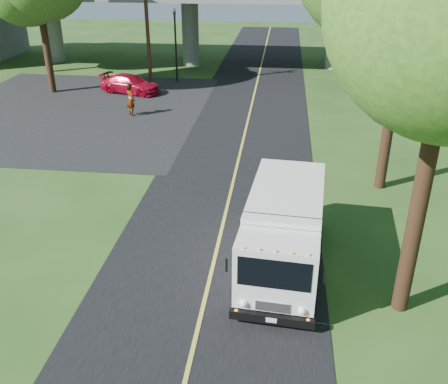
% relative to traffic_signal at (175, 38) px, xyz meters
% --- Properties ---
extents(ground, '(120.00, 120.00, 0.00)m').
position_rel_traffic_signal_xyz_m(ground, '(6.00, -26.00, -3.20)').
color(ground, '#254418').
rests_on(ground, ground).
extents(road, '(7.00, 90.00, 0.02)m').
position_rel_traffic_signal_xyz_m(road, '(6.00, -16.00, -3.19)').
color(road, black).
rests_on(road, ground).
extents(parking_lot, '(16.00, 18.00, 0.01)m').
position_rel_traffic_signal_xyz_m(parking_lot, '(-5.00, -8.00, -3.19)').
color(parking_lot, black).
rests_on(parking_lot, ground).
extents(lane_line, '(0.12, 90.00, 0.01)m').
position_rel_traffic_signal_xyz_m(lane_line, '(6.00, -16.00, -3.17)').
color(lane_line, gold).
rests_on(lane_line, road).
extents(overpass, '(54.00, 10.00, 7.30)m').
position_rel_traffic_signal_xyz_m(overpass, '(6.00, 6.00, 1.36)').
color(overpass, slate).
rests_on(overpass, ground).
extents(traffic_signal, '(0.18, 0.22, 5.20)m').
position_rel_traffic_signal_xyz_m(traffic_signal, '(0.00, 0.00, 0.00)').
color(traffic_signal, black).
rests_on(traffic_signal, ground).
extents(utility_pole, '(1.60, 0.26, 9.00)m').
position_rel_traffic_signal_xyz_m(utility_pole, '(-1.50, -2.00, 1.40)').
color(utility_pole, '#472D19').
rests_on(utility_pole, ground).
extents(step_van, '(2.70, 6.18, 2.53)m').
position_rel_traffic_signal_xyz_m(step_van, '(8.17, -23.42, -1.83)').
color(step_van, white).
rests_on(step_van, ground).
extents(red_sedan, '(4.60, 2.87, 1.24)m').
position_rel_traffic_signal_xyz_m(red_sedan, '(-2.54, -3.58, -2.58)').
color(red_sedan, '#AD0A24').
rests_on(red_sedan, ground).
extents(pedestrian, '(0.81, 0.81, 1.90)m').
position_rel_traffic_signal_xyz_m(pedestrian, '(-1.01, -8.58, -2.25)').
color(pedestrian, gray).
rests_on(pedestrian, ground).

